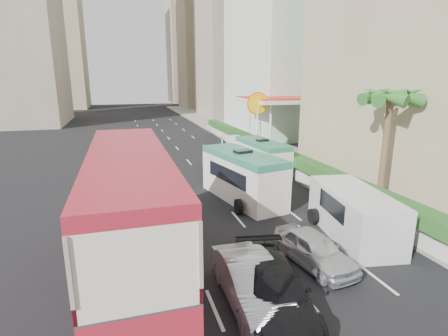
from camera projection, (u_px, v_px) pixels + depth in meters
name	position (u px, v px, depth m)	size (l,w,h in m)	color
ground_plane	(286.00, 264.00, 14.35)	(200.00, 200.00, 0.00)	black
double_decker_bus	(132.00, 223.00, 12.08)	(2.50, 11.00, 5.06)	#A81E2D
car_silver_lane_a	(250.00, 303.00, 11.85)	(1.63, 4.68, 1.54)	silver
car_silver_lane_b	(313.00, 264.00, 14.30)	(1.64, 4.07, 1.39)	silver
car_black	(273.00, 310.00, 11.50)	(2.11, 5.19, 1.51)	black
van_asset	(223.00, 174.00, 28.01)	(2.46, 5.33, 1.48)	silver
minibus_near	(242.00, 176.00, 21.70)	(2.26, 6.78, 3.00)	silver
minibus_far	(262.00, 158.00, 27.67)	(2.00, 5.99, 2.66)	silver
panel_van_near	(354.00, 214.00, 16.65)	(2.28, 5.69, 2.28)	silver
panel_van_far	(234.00, 148.00, 33.71)	(1.83, 4.57, 1.83)	silver
sidewalk	(260.00, 145.00, 40.03)	(6.00, 120.00, 0.18)	#99968C
kerb_wall	(279.00, 162.00, 28.90)	(0.30, 44.00, 1.00)	silver
hedge	(279.00, 152.00, 28.69)	(1.10, 44.00, 0.70)	#2D6626
palm_tree	(384.00, 153.00, 19.37)	(0.36, 0.36, 6.40)	brown
shell_station	(276.00, 123.00, 37.79)	(6.50, 8.00, 5.50)	silver
tower_far_a	(207.00, 21.00, 89.79)	(14.00, 14.00, 44.00)	tan
tower_far_b	(191.00, 38.00, 110.73)	(14.00, 14.00, 40.00)	tan
tower_left_b	(46.00, 14.00, 86.29)	(16.00, 16.00, 46.00)	tan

